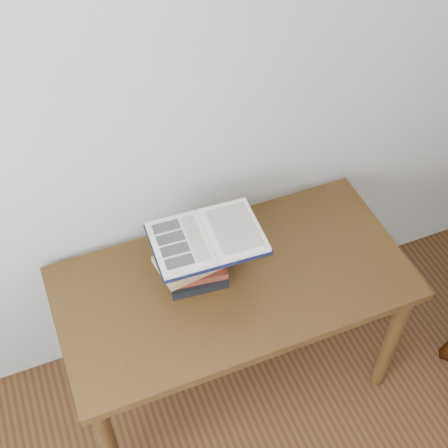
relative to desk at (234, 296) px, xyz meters
name	(u,v)px	position (x,y,z in m)	size (l,w,h in m)	color
desk	(234,296)	(0.00, 0.00, 0.00)	(1.32, 0.66, 0.71)	#462F11
book_stack	(194,260)	(-0.13, 0.08, 0.19)	(0.28, 0.21, 0.19)	black
open_book	(207,238)	(-0.08, 0.07, 0.30)	(0.40, 0.29, 0.03)	black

